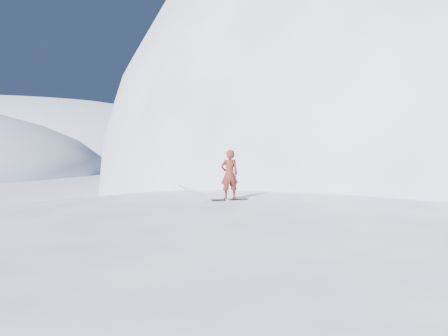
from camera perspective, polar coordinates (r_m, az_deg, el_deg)
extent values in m
plane|color=white|center=(12.50, 8.19, -17.20)|extent=(400.00, 400.00, 0.00)
ellipsoid|color=white|center=(15.51, 7.95, -13.17)|extent=(36.00, 28.00, 4.80)
ellipsoid|color=white|center=(45.44, 23.55, -2.69)|extent=(60.00, 56.00, 56.00)
ellipsoid|color=white|center=(34.31, 12.76, -4.29)|extent=(28.00, 24.00, 18.00)
ellipsoid|color=white|center=(126.37, -27.95, 0.70)|extent=(140.00, 90.00, 36.00)
ellipsoid|color=white|center=(17.69, -4.77, -11.11)|extent=(7.00, 6.30, 1.00)
ellipsoid|color=white|center=(19.11, 24.43, -10.31)|extent=(4.00, 3.60, 0.60)
cube|color=black|center=(14.60, 0.78, -4.47)|extent=(1.39, 0.34, 0.02)
imported|color=maroon|center=(14.51, 0.78, -0.92)|extent=(0.68, 0.47, 1.79)
cube|color=silver|center=(16.92, -4.78, -3.42)|extent=(0.50, 5.99, 0.04)
cube|color=silver|center=(16.97, -3.46, -3.40)|extent=(1.37, 5.87, 0.04)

